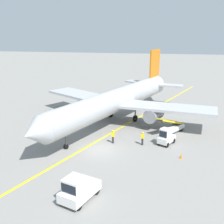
# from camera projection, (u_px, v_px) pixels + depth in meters

# --- Properties ---
(ground_plane) EXTENTS (300.00, 300.00, 0.00)m
(ground_plane) POSITION_uv_depth(u_px,v_px,m) (101.00, 150.00, 32.07)
(ground_plane) COLOR gray
(taxi_line_yellow) EXTENTS (26.88, 75.55, 0.01)m
(taxi_line_yellow) POSITION_uv_depth(u_px,v_px,m) (108.00, 135.00, 36.80)
(taxi_line_yellow) COLOR yellow
(taxi_line_yellow) RESTS_ON ground
(airliner) EXTENTS (27.55, 34.26, 10.10)m
(airliner) POSITION_uv_depth(u_px,v_px,m) (118.00, 100.00, 41.31)
(airliner) COLOR #B2B5BA
(airliner) RESTS_ON ground
(pushback_tug) EXTENTS (2.92, 4.01, 2.20)m
(pushback_tug) POSITION_uv_depth(u_px,v_px,m) (78.00, 189.00, 22.25)
(pushback_tug) COLOR silver
(pushback_tug) RESTS_ON ground
(baggage_tug_near_wing) EXTENTS (2.23, 2.73, 2.10)m
(baggage_tug_near_wing) POSITION_uv_depth(u_px,v_px,m) (166.00, 137.00, 33.41)
(baggage_tug_near_wing) COLOR silver
(baggage_tug_near_wing) RESTS_ON ground
(belt_loader_forward_hold) EXTENTS (3.75, 4.88, 2.59)m
(belt_loader_forward_hold) POSITION_uv_depth(u_px,v_px,m) (172.00, 127.00, 37.55)
(belt_loader_forward_hold) COLOR silver
(belt_loader_forward_hold) RESTS_ON ground
(ground_crew_marshaller) EXTENTS (0.36, 0.24, 1.70)m
(ground_crew_marshaller) POSITION_uv_depth(u_px,v_px,m) (142.00, 138.00, 33.24)
(ground_crew_marshaller) COLOR #26262D
(ground_crew_marshaller) RESTS_ON ground
(ground_crew_wing_walker) EXTENTS (0.36, 0.24, 1.70)m
(ground_crew_wing_walker) POSITION_uv_depth(u_px,v_px,m) (113.00, 136.00, 33.81)
(ground_crew_wing_walker) COLOR #26262D
(ground_crew_wing_walker) RESTS_ON ground
(safety_cone_nose_left) EXTENTS (0.36, 0.36, 0.44)m
(safety_cone_nose_left) POSITION_uv_depth(u_px,v_px,m) (181.00, 156.00, 29.93)
(safety_cone_nose_left) COLOR orange
(safety_cone_nose_left) RESTS_ON ground
(safety_cone_nose_right) EXTENTS (0.36, 0.36, 0.44)m
(safety_cone_nose_right) POSITION_uv_depth(u_px,v_px,m) (54.00, 119.00, 42.86)
(safety_cone_nose_right) COLOR orange
(safety_cone_nose_right) RESTS_ON ground
(safety_cone_wingtip_left) EXTENTS (0.36, 0.36, 0.44)m
(safety_cone_wingtip_left) POSITION_uv_depth(u_px,v_px,m) (102.00, 113.00, 45.62)
(safety_cone_wingtip_left) COLOR orange
(safety_cone_wingtip_left) RESTS_ON ground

